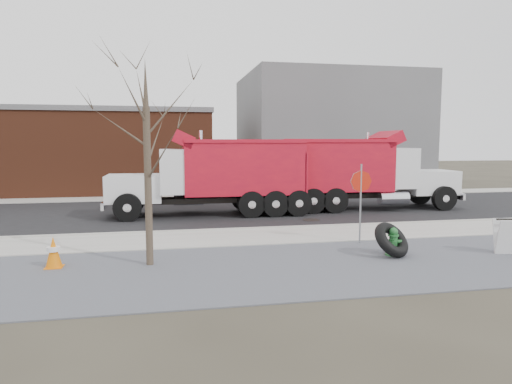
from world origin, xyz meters
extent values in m
plane|color=#383328|center=(0.00, 0.00, 0.00)|extent=(120.00, 120.00, 0.00)
cube|color=slate|center=(0.00, -3.50, 0.01)|extent=(60.00, 5.00, 0.03)
cube|color=#9E9B93|center=(0.00, 0.25, 0.03)|extent=(60.00, 2.50, 0.06)
cube|color=#9E9B93|center=(0.00, 1.55, 0.06)|extent=(60.00, 0.15, 0.11)
cube|color=black|center=(0.00, 6.30, 0.01)|extent=(60.00, 9.40, 0.02)
cube|color=#9E9B93|center=(0.00, 12.00, 0.03)|extent=(60.00, 2.00, 0.06)
cube|color=slate|center=(9.00, 18.00, 4.00)|extent=(12.00, 10.00, 8.00)
cube|color=brown|center=(-10.00, 17.00, 2.50)|extent=(20.00, 8.00, 5.00)
cube|color=slate|center=(-10.00, 17.00, 5.15)|extent=(20.20, 8.20, 0.30)
cylinder|color=#382D23|center=(-3.20, -2.60, 2.00)|extent=(0.18, 0.18, 4.00)
cone|color=#382D23|center=(-3.20, -2.60, 4.60)|extent=(0.14, 0.14, 1.20)
cylinder|color=#276835|center=(3.39, -2.89, 0.03)|extent=(0.43, 0.43, 0.06)
cylinder|color=#276835|center=(3.39, -2.89, 0.32)|extent=(0.23, 0.23, 0.59)
cylinder|color=#276835|center=(3.39, -2.89, 0.59)|extent=(0.29, 0.29, 0.05)
sphere|color=#276835|center=(3.39, -2.89, 0.69)|extent=(0.24, 0.24, 0.24)
cylinder|color=#276835|center=(3.39, -2.89, 0.78)|extent=(0.05, 0.05, 0.06)
cylinder|color=#276835|center=(3.23, -2.84, 0.41)|extent=(0.15, 0.14, 0.11)
cylinder|color=#276835|center=(3.55, -2.94, 0.41)|extent=(0.15, 0.14, 0.11)
cylinder|color=#276835|center=(3.33, -3.05, 0.39)|extent=(0.18, 0.16, 0.15)
torus|color=black|center=(3.29, -2.97, 0.48)|extent=(1.41, 1.36, 1.02)
cylinder|color=gray|center=(3.13, -1.23, 1.24)|extent=(0.05, 0.05, 2.49)
cylinder|color=red|center=(3.13, -1.23, 1.96)|extent=(0.68, 0.05, 0.68)
cube|color=silver|center=(6.59, -3.49, 0.52)|extent=(0.76, 0.38, 0.99)
cube|color=silver|center=(6.63, -3.28, 0.52)|extent=(0.76, 0.38, 0.99)
cube|color=black|center=(6.61, -3.39, 1.01)|extent=(0.72, 0.18, 0.04)
cube|color=orange|center=(-5.54, -2.41, 0.02)|extent=(0.42, 0.42, 0.04)
cone|color=orange|center=(-5.54, -2.41, 0.42)|extent=(0.40, 0.40, 0.77)
cylinder|color=white|center=(-5.54, -2.41, 0.50)|extent=(0.32, 0.32, 0.11)
cube|color=black|center=(6.20, 5.80, 0.68)|extent=(8.81, 1.24, 0.23)
cube|color=silver|center=(9.72, 5.66, 1.25)|extent=(2.34, 2.09, 1.13)
cube|color=silver|center=(10.79, 5.62, 1.25)|extent=(0.13, 1.80, 1.03)
cube|color=silver|center=(7.82, 5.74, 1.97)|extent=(1.73, 2.42, 1.85)
cube|color=black|center=(8.57, 5.71, 2.49)|extent=(0.13, 2.05, 0.82)
cube|color=red|center=(4.87, 5.85, 2.07)|extent=(5.23, 2.66, 2.26)
cylinder|color=silver|center=(7.01, 6.75, 2.43)|extent=(0.15, 0.15, 2.47)
cylinder|color=black|center=(9.96, 6.76, 0.58)|extent=(1.14, 0.35, 1.13)
cylinder|color=black|center=(9.88, 4.55, 0.58)|extent=(1.14, 0.35, 1.13)
cylinder|color=black|center=(3.67, 6.89, 0.58)|extent=(1.14, 0.35, 1.13)
cylinder|color=black|center=(3.60, 4.92, 0.58)|extent=(1.14, 0.35, 1.13)
cube|color=black|center=(-0.80, 5.34, 0.68)|extent=(8.33, 0.95, 0.22)
cube|color=silver|center=(-4.08, 5.37, 1.24)|extent=(2.26, 2.00, 1.12)
cube|color=silver|center=(-5.15, 5.37, 1.24)|extent=(0.07, 1.78, 1.02)
cube|color=silver|center=(-2.18, 5.35, 1.96)|extent=(1.65, 2.35, 1.83)
cube|color=black|center=(-2.93, 5.36, 2.47)|extent=(0.06, 2.04, 0.82)
cube|color=red|center=(0.53, 5.33, 2.06)|extent=(5.11, 2.48, 2.24)
cylinder|color=silver|center=(-1.34, 4.38, 2.41)|extent=(0.14, 0.14, 2.45)
cylinder|color=black|center=(-4.29, 4.27, 0.58)|extent=(1.12, 0.31, 1.12)
cylinder|color=black|center=(-4.27, 6.47, 0.58)|extent=(1.12, 0.31, 1.12)
cylinder|color=black|center=(1.74, 4.35, 0.58)|extent=(1.12, 0.31, 1.12)
cylinder|color=black|center=(1.76, 6.30, 0.58)|extent=(1.12, 0.31, 1.12)
camera|label=1|loc=(-2.74, -14.31, 3.11)|focal=32.00mm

